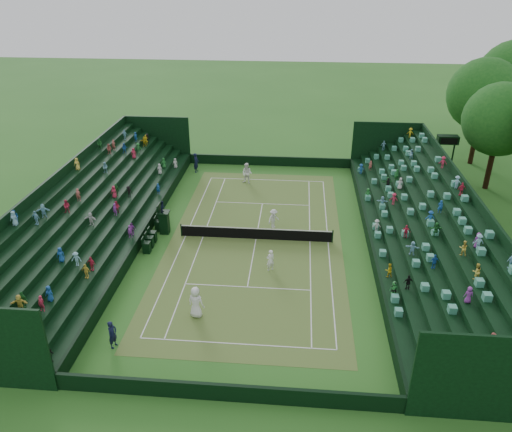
% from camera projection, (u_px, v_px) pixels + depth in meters
% --- Properties ---
extents(ground, '(160.00, 160.00, 0.00)m').
position_uv_depth(ground, '(256.00, 239.00, 38.18)').
color(ground, '#2A641F').
rests_on(ground, ground).
extents(court_surface, '(12.97, 26.77, 0.01)m').
position_uv_depth(court_surface, '(256.00, 239.00, 38.18)').
color(court_surface, '#397B29').
rests_on(court_surface, ground).
extents(perimeter_wall_north, '(17.17, 0.20, 1.00)m').
position_uv_depth(perimeter_wall_north, '(269.00, 161.00, 52.10)').
color(perimeter_wall_north, black).
rests_on(perimeter_wall_north, ground).
extents(perimeter_wall_south, '(17.17, 0.20, 1.00)m').
position_uv_depth(perimeter_wall_south, '(227.00, 392.00, 23.82)').
color(perimeter_wall_south, black).
rests_on(perimeter_wall_south, ground).
extents(perimeter_wall_east, '(0.20, 31.77, 1.00)m').
position_uv_depth(perimeter_wall_east, '(369.00, 238.00, 37.29)').
color(perimeter_wall_east, black).
rests_on(perimeter_wall_east, ground).
extents(perimeter_wall_west, '(0.20, 31.77, 1.00)m').
position_uv_depth(perimeter_wall_west, '(147.00, 229.00, 38.63)').
color(perimeter_wall_west, black).
rests_on(perimeter_wall_west, ground).
extents(north_grandstand, '(6.60, 32.00, 4.90)m').
position_uv_depth(north_grandstand, '(428.00, 228.00, 36.49)').
color(north_grandstand, black).
rests_on(north_grandstand, ground).
extents(south_grandstand, '(6.60, 32.00, 4.90)m').
position_uv_depth(south_grandstand, '(93.00, 215.00, 38.49)').
color(south_grandstand, black).
rests_on(south_grandstand, ground).
extents(tennis_net, '(11.67, 0.10, 1.06)m').
position_uv_depth(tennis_net, '(256.00, 233.00, 37.95)').
color(tennis_net, black).
rests_on(tennis_net, ground).
extents(scoreboard_tower, '(2.00, 1.00, 3.70)m').
position_uv_depth(scoreboard_tower, '(448.00, 141.00, 49.61)').
color(scoreboard_tower, black).
rests_on(scoreboard_tower, ground).
extents(umpire_chair, '(0.87, 0.87, 2.74)m').
position_uv_depth(umpire_chair, '(164.00, 220.00, 38.59)').
color(umpire_chair, black).
rests_on(umpire_chair, ground).
extents(courtside_chairs, '(0.56, 5.52, 1.21)m').
position_uv_depth(courtside_chairs, '(156.00, 231.00, 38.47)').
color(courtside_chairs, black).
rests_on(courtside_chairs, ground).
extents(player_near_west, '(1.13, 0.90, 2.02)m').
position_uv_depth(player_near_west, '(196.00, 302.00, 29.37)').
color(player_near_west, white).
rests_on(player_near_west, ground).
extents(player_near_east, '(0.70, 0.64, 1.61)m').
position_uv_depth(player_near_east, '(270.00, 260.00, 33.94)').
color(player_near_east, white).
rests_on(player_near_east, ground).
extents(player_far_west, '(1.18, 1.05, 2.03)m').
position_uv_depth(player_far_west, '(247.00, 173.00, 47.59)').
color(player_far_west, white).
rests_on(player_far_west, ground).
extents(player_far_east, '(1.15, 1.15, 1.60)m').
position_uv_depth(player_far_east, '(274.00, 219.00, 39.56)').
color(player_far_east, white).
rests_on(player_far_east, ground).
extents(line_judge_north, '(0.58, 0.79, 1.98)m').
position_uv_depth(line_judge_north, '(196.00, 163.00, 50.27)').
color(line_judge_north, black).
rests_on(line_judge_north, ground).
extents(line_judge_south, '(0.57, 0.70, 1.67)m').
position_uv_depth(line_judge_south, '(113.00, 334.00, 27.06)').
color(line_judge_south, black).
rests_on(line_judge_south, ground).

